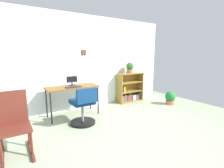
{
  "coord_description": "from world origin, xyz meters",
  "views": [
    {
      "loc": [
        -1.75,
        -1.92,
        1.44
      ],
      "look_at": [
        0.46,
        1.49,
        0.71
      ],
      "focal_mm": 26.31,
      "sensor_mm": 36.0,
      "label": 1
    }
  ],
  "objects": [
    {
      "name": "monitor",
      "position": [
        -0.45,
        1.83,
        0.82
      ],
      "size": [
        0.26,
        0.17,
        0.22
      ],
      "color": "#262628",
      "rests_on": "desk"
    },
    {
      "name": "bookshelf_low",
      "position": [
        1.39,
        1.95,
        0.38
      ],
      "size": [
        0.84,
        0.3,
        0.88
      ],
      "color": "olive",
      "rests_on": "ground_plane"
    },
    {
      "name": "potted_plant_floor",
      "position": [
        2.19,
        1.03,
        0.2
      ],
      "size": [
        0.29,
        0.29,
        0.38
      ],
      "color": "#9E6642",
      "rests_on": "ground_plane"
    },
    {
      "name": "desk",
      "position": [
        -0.49,
        1.71,
        0.65
      ],
      "size": [
        1.18,
        0.52,
        0.71
      ],
      "color": "brown",
      "rests_on": "ground_plane"
    },
    {
      "name": "potted_plant_on_shelf",
      "position": [
        1.37,
        1.9,
        1.05
      ],
      "size": [
        0.23,
        0.23,
        0.32
      ],
      "color": "#9E6642",
      "rests_on": "bookshelf_low"
    },
    {
      "name": "wall_back",
      "position": [
        -0.0,
        2.15,
        1.22
      ],
      "size": [
        5.2,
        0.12,
        2.43
      ],
      "color": "white",
      "rests_on": "ground_plane"
    },
    {
      "name": "office_chair",
      "position": [
        -0.49,
        1.1,
        0.35
      ],
      "size": [
        0.52,
        0.55,
        0.8
      ],
      "color": "black",
      "rests_on": "ground_plane"
    },
    {
      "name": "keyboard",
      "position": [
        -0.51,
        1.58,
        0.72
      ],
      "size": [
        0.34,
        0.14,
        0.02
      ],
      "primitive_type": "cube",
      "color": "#251F2B",
      "rests_on": "desk"
    },
    {
      "name": "ground_plane",
      "position": [
        0.0,
        0.0,
        0.0
      ],
      "size": [
        6.24,
        6.24,
        0.0
      ],
      "primitive_type": "plane",
      "color": "gray"
    },
    {
      "name": "rocking_chair",
      "position": [
        -1.72,
        0.72,
        0.46
      ],
      "size": [
        0.42,
        0.64,
        0.92
      ],
      "color": "#5C241B",
      "rests_on": "ground_plane"
    }
  ]
}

